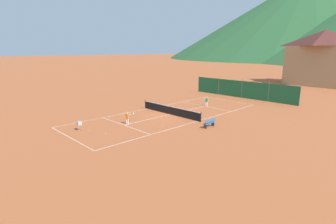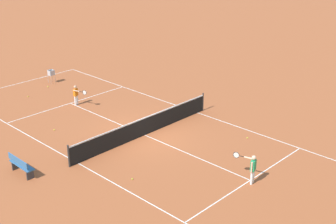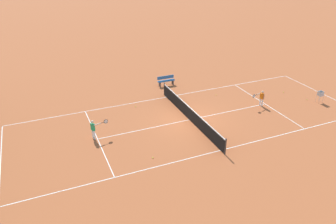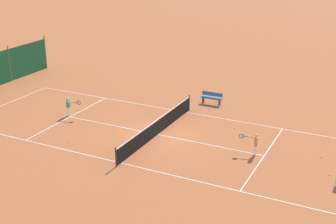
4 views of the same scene
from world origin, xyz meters
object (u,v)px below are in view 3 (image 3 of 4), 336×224
at_px(tennis_ball_mid_court, 216,95).
at_px(tennis_ball_by_net_right, 153,158).
at_px(courtside_bench, 166,80).
at_px(tennis_ball_alley_left, 136,107).
at_px(tennis_ball_by_net_left, 284,92).
at_px(tennis_net, 190,113).
at_px(player_far_baseline, 94,128).
at_px(player_near_service, 261,97).
at_px(tennis_ball_near_corner, 307,100).
at_px(ball_hopper, 320,94).

relative_size(tennis_ball_mid_court, tennis_ball_by_net_right, 1.00).
height_order(tennis_ball_mid_court, courtside_bench, courtside_bench).
distance_m(tennis_ball_alley_left, tennis_ball_by_net_left, 12.17).
xyz_separation_m(tennis_net, tennis_ball_alley_left, (3.38, 2.81, -0.47)).
bearing_deg(tennis_net, player_far_baseline, 88.64).
bearing_deg(tennis_ball_by_net_right, player_near_service, -72.13).
xyz_separation_m(tennis_ball_alley_left, tennis_ball_near_corner, (-4.07, -12.66, 0.00)).
bearing_deg(tennis_ball_alley_left, ball_hopper, -109.75).
bearing_deg(player_near_service, player_far_baseline, 88.79).
xyz_separation_m(player_near_service, ball_hopper, (-1.25, -4.53, -0.05)).
distance_m(player_near_service, ball_hopper, 4.70).
bearing_deg(tennis_ball_by_net_left, courtside_bench, 57.93).
distance_m(player_near_service, tennis_ball_alley_left, 9.37).
bearing_deg(player_far_baseline, tennis_ball_mid_court, -75.39).
relative_size(tennis_ball_mid_court, tennis_ball_by_net_left, 1.00).
height_order(player_near_service, tennis_ball_alley_left, player_near_service).
xyz_separation_m(player_far_baseline, tennis_ball_mid_court, (2.69, -10.32, -0.71)).
bearing_deg(tennis_ball_mid_court, tennis_ball_near_corner, -120.25).
height_order(tennis_net, tennis_ball_mid_court, tennis_net).
relative_size(tennis_net, tennis_ball_mid_court, 139.09).
bearing_deg(tennis_ball_mid_court, tennis_ball_by_net_right, 128.33).
height_order(tennis_ball_mid_court, tennis_ball_near_corner, same).
relative_size(tennis_ball_by_net_right, courtside_bench, 0.04).
distance_m(player_far_baseline, tennis_ball_by_net_left, 15.75).
xyz_separation_m(tennis_ball_by_net_right, ball_hopper, (1.91, -14.36, 0.62)).
height_order(tennis_ball_by_net_left, courtside_bench, courtside_bench).
distance_m(tennis_ball_near_corner, courtside_bench, 11.39).
distance_m(tennis_ball_mid_court, ball_hopper, 7.87).
bearing_deg(player_far_baseline, ball_hopper, -95.12).
xyz_separation_m(tennis_ball_alley_left, ball_hopper, (-4.74, -13.21, 0.62)).
height_order(tennis_ball_by_net_right, courtside_bench, courtside_bench).
bearing_deg(ball_hopper, tennis_ball_by_net_right, 97.59).
relative_size(player_far_baseline, tennis_ball_near_corner, 19.42).
relative_size(ball_hopper, courtside_bench, 0.59).
xyz_separation_m(player_far_baseline, player_near_service, (-0.26, -12.40, -0.04)).
relative_size(tennis_net, player_near_service, 7.62).
xyz_separation_m(player_far_baseline, tennis_ball_near_corner, (-0.85, -16.39, -0.71)).
bearing_deg(tennis_net, ball_hopper, -97.46).
relative_size(player_near_service, tennis_ball_alley_left, 18.24).
distance_m(tennis_net, ball_hopper, 10.49).
relative_size(tennis_ball_near_corner, ball_hopper, 0.07).
bearing_deg(tennis_ball_by_net_left, tennis_ball_mid_court, 72.69).
bearing_deg(tennis_ball_alley_left, courtside_bench, -51.38).
relative_size(player_near_service, tennis_ball_by_net_right, 18.24).
bearing_deg(tennis_ball_mid_court, player_near_service, -144.78).
bearing_deg(courtside_bench, tennis_ball_by_net_left, -122.07).
bearing_deg(player_near_service, tennis_ball_alley_left, 68.11).
height_order(tennis_net, tennis_ball_by_net_left, tennis_net).
height_order(player_far_baseline, tennis_ball_mid_court, player_far_baseline).
xyz_separation_m(ball_hopper, courtside_bench, (7.71, 9.49, -0.20)).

